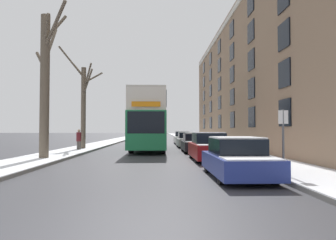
# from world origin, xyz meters

# --- Properties ---
(ground_plane) EXTENTS (320.00, 320.00, 0.00)m
(ground_plane) POSITION_xyz_m (0.00, 0.00, 0.00)
(ground_plane) COLOR #38383D
(sidewalk_left) EXTENTS (2.73, 130.00, 0.16)m
(sidewalk_left) POSITION_xyz_m (-5.67, 53.00, 0.08)
(sidewalk_left) COLOR slate
(sidewalk_left) RESTS_ON ground
(sidewalk_right) EXTENTS (2.73, 130.00, 0.16)m
(sidewalk_right) POSITION_xyz_m (5.67, 53.00, 0.08)
(sidewalk_right) COLOR slate
(sidewalk_right) RESTS_ON ground
(terrace_facade_right) EXTENTS (9.10, 43.34, 12.44)m
(terrace_facade_right) POSITION_xyz_m (11.53, 21.39, 6.22)
(terrace_facade_right) COLOR #8C7056
(terrace_facade_right) RESTS_ON ground
(bare_tree_left_0) EXTENTS (2.52, 3.94, 8.27)m
(bare_tree_left_0) POSITION_xyz_m (-5.36, 11.27, 4.27)
(bare_tree_left_0) COLOR brown
(bare_tree_left_0) RESTS_ON ground
(bare_tree_left_1) EXTENTS (3.06, 2.86, 7.91)m
(bare_tree_left_1) POSITION_xyz_m (-5.41, 19.30, 3.78)
(bare_tree_left_1) COLOR brown
(bare_tree_left_1) RESTS_ON ground
(double_decker_bus) EXTENTS (2.58, 10.76, 4.41)m
(double_decker_bus) POSITION_xyz_m (-0.21, 19.24, 2.49)
(double_decker_bus) COLOR #1E7A47
(double_decker_bus) RESTS_ON ground
(parked_car_0) EXTENTS (1.80, 4.15, 1.37)m
(parked_car_0) POSITION_xyz_m (3.22, 5.51, 0.63)
(parked_car_0) COLOR navy
(parked_car_0) RESTS_ON ground
(parked_car_1) EXTENTS (1.76, 4.36, 1.49)m
(parked_car_1) POSITION_xyz_m (3.22, 11.23, 0.69)
(parked_car_1) COLOR maroon
(parked_car_1) RESTS_ON ground
(parked_car_2) EXTENTS (1.83, 4.00, 1.41)m
(parked_car_2) POSITION_xyz_m (3.22, 17.12, 0.65)
(parked_car_2) COLOR black
(parked_car_2) RESTS_ON ground
(parked_car_3) EXTENTS (1.86, 4.14, 1.42)m
(parked_car_3) POSITION_xyz_m (3.22, 23.09, 0.65)
(parked_car_3) COLOR silver
(parked_car_3) RESTS_ON ground
(parked_car_4) EXTENTS (1.72, 4.47, 1.46)m
(parked_car_4) POSITION_xyz_m (3.22, 29.43, 0.67)
(parked_car_4) COLOR silver
(parked_car_4) RESTS_ON ground
(oncoming_van) EXTENTS (1.96, 5.65, 2.32)m
(oncoming_van) POSITION_xyz_m (-1.51, 40.88, 1.25)
(oncoming_van) COLOR #333842
(oncoming_van) RESTS_ON ground
(pedestrian_left_sidewalk) EXTENTS (0.36, 0.36, 1.65)m
(pedestrian_left_sidewalk) POSITION_xyz_m (-5.37, 17.90, 0.91)
(pedestrian_left_sidewalk) COLOR #4C4742
(pedestrian_left_sidewalk) RESTS_ON ground
(street_sign_post) EXTENTS (0.32, 0.07, 2.27)m
(street_sign_post) POSITION_xyz_m (4.60, 5.01, 1.31)
(street_sign_post) COLOR #4C4F54
(street_sign_post) RESTS_ON ground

